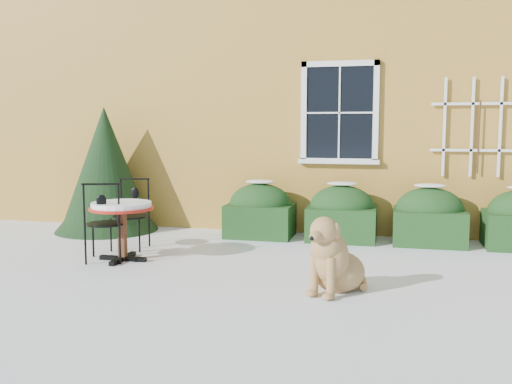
% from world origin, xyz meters
% --- Properties ---
extents(ground, '(80.00, 80.00, 0.00)m').
position_xyz_m(ground, '(0.00, 0.00, 0.00)').
color(ground, white).
rests_on(ground, ground).
extents(house, '(12.40, 8.40, 6.40)m').
position_xyz_m(house, '(0.00, 7.00, 3.22)').
color(house, gold).
rests_on(house, ground).
extents(hedge_row, '(4.95, 0.80, 0.91)m').
position_xyz_m(hedge_row, '(1.65, 2.55, 0.40)').
color(hedge_row, black).
rests_on(hedge_row, ground).
extents(evergreen_shrub, '(1.73, 1.73, 2.09)m').
position_xyz_m(evergreen_shrub, '(-2.96, 2.48, 0.84)').
color(evergreen_shrub, black).
rests_on(evergreen_shrub, ground).
extents(bistro_table, '(0.84, 0.84, 0.78)m').
position_xyz_m(bistro_table, '(-1.69, 0.50, 0.65)').
color(bistro_table, black).
rests_on(bistro_table, ground).
extents(patio_chair_near, '(0.58, 0.57, 1.05)m').
position_xyz_m(patio_chair_near, '(-1.89, 0.42, 0.52)').
color(patio_chair_near, black).
rests_on(patio_chair_near, ground).
extents(patio_chair_far, '(0.49, 0.48, 1.01)m').
position_xyz_m(patio_chair_far, '(-1.91, 1.24, 0.50)').
color(patio_chair_far, black).
rests_on(patio_chair_far, ground).
extents(dog, '(0.74, 0.92, 0.86)m').
position_xyz_m(dog, '(1.15, -0.33, 0.35)').
color(dog, tan).
rests_on(dog, ground).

